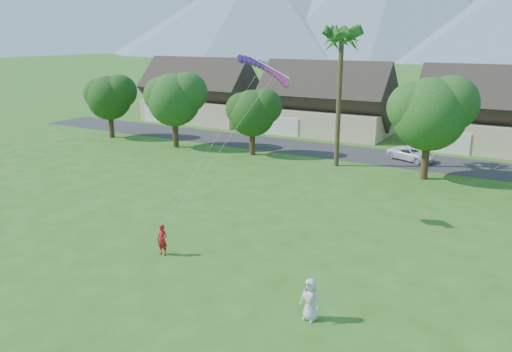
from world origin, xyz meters
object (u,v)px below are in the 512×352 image
Objects in this scene: parafoil_kite at (266,67)px; kite_flyer at (162,240)px; watcher at (310,299)px; parked_car at (411,154)px.

kite_flyer is at bearing -125.51° from parafoil_kite.
kite_flyer is 0.93× the size of watcher.
kite_flyer is 9.85m from watcher.
watcher is at bearing -153.13° from parked_car.
parafoil_kite is (-7.27, 9.28, 8.87)m from watcher.
watcher is 0.41× the size of parked_car.
kite_flyer is 11.79m from parafoil_kite.
watcher reaches higher than parked_car.
parafoil_kite is at bearing 137.47° from watcher.
watcher is (9.65, -1.96, 0.07)m from kite_flyer.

